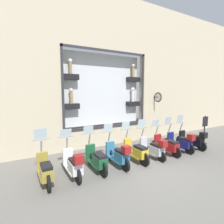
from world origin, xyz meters
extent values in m
plane|color=#66635E|center=(0.00, 0.00, 0.00)|extent=(120.00, 120.00, 0.00)
cube|color=beige|center=(3.60, -10.23, 4.06)|extent=(0.40, 15.53, 8.12)
cube|color=beige|center=(3.60, 0.00, 0.49)|extent=(0.40, 4.93, 0.98)
cube|color=beige|center=(3.60, 0.00, 6.64)|extent=(0.40, 4.93, 2.96)
cube|color=#2D2D33|center=(3.39, 0.00, 5.10)|extent=(0.04, 4.93, 0.12)
cube|color=#2D2D33|center=(3.39, 0.00, 1.04)|extent=(0.04, 4.93, 0.12)
cube|color=#2D2D33|center=(3.39, -2.41, 3.07)|extent=(0.04, 0.12, 4.19)
cube|color=#2D2D33|center=(3.39, 2.41, 3.07)|extent=(0.04, 0.12, 4.19)
cube|color=silver|center=(3.95, 0.00, 3.07)|extent=(0.04, 4.69, 3.95)
cube|color=black|center=(3.73, -1.91, 3.69)|extent=(0.36, 0.77, 0.28)
cylinder|color=#9E7F4C|center=(3.73, -1.91, 4.12)|extent=(0.16, 0.16, 0.57)
sphere|color=beige|center=(3.73, -1.91, 4.51)|extent=(0.21, 0.21, 0.21)
cube|color=black|center=(3.73, 1.91, 3.69)|extent=(0.36, 0.77, 0.28)
cylinder|color=#9E7F4C|center=(3.73, 1.91, 4.11)|extent=(0.15, 0.15, 0.55)
sphere|color=white|center=(3.73, 1.91, 4.48)|extent=(0.20, 0.20, 0.20)
cube|color=black|center=(3.73, -1.91, 2.22)|extent=(0.36, 0.77, 0.28)
cylinder|color=silver|center=(3.73, -1.91, 2.68)|extent=(0.18, 0.18, 0.63)
sphere|color=white|center=(3.73, -1.91, 3.11)|extent=(0.23, 0.23, 0.23)
cube|color=black|center=(3.73, 1.91, 2.22)|extent=(0.36, 0.77, 0.28)
cylinder|color=#9E7F4C|center=(3.73, 1.91, 2.65)|extent=(0.16, 0.16, 0.57)
sphere|color=beige|center=(3.73, 1.91, 3.04)|extent=(0.21, 0.21, 0.21)
cylinder|color=black|center=(3.23, -3.33, 2.63)|extent=(0.35, 0.05, 0.05)
torus|color=black|center=(3.05, -3.33, 2.63)|extent=(0.62, 0.07, 0.62)
cylinder|color=white|center=(3.05, -3.33, 2.63)|extent=(0.51, 0.03, 0.51)
cylinder|color=black|center=(1.49, -3.61, 0.25)|extent=(0.49, 0.09, 0.49)
cylinder|color=black|center=(0.18, -3.61, 0.25)|extent=(0.49, 0.09, 0.49)
cube|color=black|center=(0.84, -3.61, 0.23)|extent=(1.02, 0.38, 0.06)
cube|color=black|center=(0.46, -3.61, 0.44)|extent=(0.61, 0.35, 0.36)
cube|color=black|center=(0.46, -3.61, 0.67)|extent=(0.58, 0.31, 0.10)
cube|color=black|center=(1.38, -3.61, 0.54)|extent=(0.12, 0.37, 0.56)
cylinder|color=gray|center=(1.45, -3.61, 1.04)|extent=(0.20, 0.06, 0.45)
cylinder|color=gray|center=(1.52, -3.61, 1.25)|extent=(0.04, 0.61, 0.04)
cube|color=silver|center=(1.56, -3.61, 1.47)|extent=(0.11, 0.42, 0.43)
cube|color=black|center=(0.14, -3.61, 0.83)|extent=(0.28, 0.28, 0.28)
cylinder|color=black|center=(1.48, -2.70, 0.26)|extent=(0.51, 0.09, 0.51)
cylinder|color=black|center=(0.19, -2.70, 0.26)|extent=(0.51, 0.09, 0.51)
cube|color=navy|center=(0.84, -2.70, 0.24)|extent=(1.02, 0.38, 0.06)
cube|color=navy|center=(0.46, -2.70, 0.45)|extent=(0.61, 0.35, 0.36)
cube|color=black|center=(0.46, -2.70, 0.68)|extent=(0.58, 0.31, 0.10)
cube|color=navy|center=(1.38, -2.70, 0.55)|extent=(0.12, 0.37, 0.56)
cylinder|color=gray|center=(1.45, -2.70, 1.05)|extent=(0.20, 0.06, 0.45)
cylinder|color=gray|center=(1.52, -2.70, 1.26)|extent=(0.04, 0.61, 0.04)
cube|color=silver|center=(1.56, -2.70, 1.46)|extent=(0.10, 0.42, 0.38)
cube|color=maroon|center=(0.14, -2.70, 0.84)|extent=(0.28, 0.28, 0.28)
cylinder|color=black|center=(1.49, -1.79, 0.25)|extent=(0.50, 0.09, 0.50)
cylinder|color=black|center=(0.19, -1.79, 0.25)|extent=(0.50, 0.09, 0.50)
cube|color=maroon|center=(0.84, -1.79, 0.24)|extent=(1.02, 0.38, 0.06)
cube|color=maroon|center=(0.46, -1.79, 0.45)|extent=(0.61, 0.35, 0.36)
cube|color=black|center=(0.46, -1.79, 0.68)|extent=(0.58, 0.31, 0.10)
cube|color=maroon|center=(1.38, -1.79, 0.55)|extent=(0.12, 0.37, 0.56)
cylinder|color=gray|center=(1.45, -1.79, 1.04)|extent=(0.20, 0.06, 0.45)
cylinder|color=gray|center=(1.52, -1.79, 1.25)|extent=(0.04, 0.61, 0.04)
cube|color=silver|center=(1.56, -1.79, 1.41)|extent=(0.08, 0.42, 0.30)
cylinder|color=black|center=(1.51, -0.87, 0.23)|extent=(0.46, 0.09, 0.46)
cylinder|color=black|center=(0.17, -0.87, 0.23)|extent=(0.46, 0.09, 0.46)
cube|color=#B7BCC6|center=(0.84, -0.87, 0.22)|extent=(1.02, 0.38, 0.06)
cube|color=#B7BCC6|center=(0.46, -0.87, 0.43)|extent=(0.61, 0.35, 0.36)
cube|color=black|center=(0.46, -0.87, 0.66)|extent=(0.58, 0.31, 0.10)
cube|color=#B7BCC6|center=(1.38, -0.87, 0.53)|extent=(0.12, 0.37, 0.56)
cylinder|color=gray|center=(1.45, -0.87, 1.02)|extent=(0.20, 0.06, 0.45)
cylinder|color=gray|center=(1.52, -0.87, 1.23)|extent=(0.04, 0.60, 0.04)
cube|color=silver|center=(1.56, -0.87, 1.44)|extent=(0.10, 0.42, 0.40)
cube|color=maroon|center=(0.13, -0.87, 0.82)|extent=(0.28, 0.28, 0.28)
cylinder|color=black|center=(1.47, 0.04, 0.28)|extent=(0.56, 0.09, 0.56)
cylinder|color=black|center=(0.21, 0.04, 0.28)|extent=(0.56, 0.09, 0.56)
cube|color=gold|center=(0.84, 0.04, 0.26)|extent=(1.02, 0.39, 0.06)
cube|color=gold|center=(0.46, 0.04, 0.47)|extent=(0.61, 0.35, 0.36)
cube|color=black|center=(0.46, 0.04, 0.70)|extent=(0.58, 0.31, 0.10)
cube|color=gold|center=(1.38, 0.04, 0.57)|extent=(0.12, 0.37, 0.56)
cylinder|color=gray|center=(1.45, 0.04, 1.07)|extent=(0.20, 0.06, 0.45)
cylinder|color=gray|center=(1.52, 0.04, 1.28)|extent=(0.04, 0.61, 0.04)
cube|color=silver|center=(1.56, 0.04, 1.45)|extent=(0.09, 0.42, 0.34)
cylinder|color=black|center=(1.48, 0.95, 0.26)|extent=(0.53, 0.09, 0.53)
cylinder|color=black|center=(0.20, 0.95, 0.26)|extent=(0.53, 0.09, 0.53)
cube|color=teal|center=(0.84, 0.95, 0.25)|extent=(1.02, 0.38, 0.06)
cube|color=teal|center=(0.46, 0.95, 0.46)|extent=(0.61, 0.35, 0.36)
cube|color=black|center=(0.46, 0.95, 0.69)|extent=(0.58, 0.31, 0.10)
cube|color=teal|center=(1.38, 0.95, 0.56)|extent=(0.12, 0.37, 0.56)
cylinder|color=gray|center=(1.45, 0.95, 1.06)|extent=(0.20, 0.06, 0.45)
cylinder|color=gray|center=(1.52, 0.95, 1.27)|extent=(0.04, 0.60, 0.04)
cube|color=silver|center=(1.56, 0.95, 1.43)|extent=(0.08, 0.42, 0.33)
cube|color=maroon|center=(0.15, 0.95, 0.85)|extent=(0.28, 0.28, 0.28)
cylinder|color=black|center=(1.47, 1.86, 0.28)|extent=(0.55, 0.09, 0.55)
cylinder|color=black|center=(0.21, 1.86, 0.28)|extent=(0.55, 0.09, 0.55)
cube|color=#19512D|center=(0.84, 1.86, 0.26)|extent=(1.02, 0.38, 0.06)
cube|color=#19512D|center=(0.46, 1.86, 0.47)|extent=(0.61, 0.35, 0.36)
cube|color=black|center=(0.46, 1.86, 0.70)|extent=(0.58, 0.31, 0.10)
cube|color=#19512D|center=(1.38, 1.86, 0.57)|extent=(0.12, 0.37, 0.56)
cylinder|color=gray|center=(1.45, 1.86, 1.07)|extent=(0.20, 0.06, 0.45)
cylinder|color=gray|center=(1.52, 1.86, 1.28)|extent=(0.04, 0.61, 0.04)
cube|color=silver|center=(1.56, 1.86, 1.43)|extent=(0.08, 0.42, 0.30)
cylinder|color=black|center=(1.49, 2.78, 0.25)|extent=(0.50, 0.09, 0.50)
cylinder|color=black|center=(0.19, 2.78, 0.25)|extent=(0.50, 0.09, 0.50)
cube|color=silver|center=(0.84, 2.78, 0.24)|extent=(1.02, 0.38, 0.06)
cube|color=silver|center=(0.46, 2.78, 0.45)|extent=(0.61, 0.35, 0.36)
cube|color=black|center=(0.46, 2.78, 0.68)|extent=(0.58, 0.31, 0.10)
cube|color=silver|center=(1.38, 2.78, 0.55)|extent=(0.12, 0.37, 0.56)
cylinder|color=gray|center=(1.45, 2.78, 1.04)|extent=(0.20, 0.06, 0.45)
cylinder|color=gray|center=(1.52, 2.78, 1.26)|extent=(0.04, 0.61, 0.04)
cube|color=silver|center=(1.56, 2.78, 1.40)|extent=(0.08, 0.42, 0.29)
cube|color=maroon|center=(0.14, 2.78, 0.84)|extent=(0.28, 0.28, 0.28)
cylinder|color=black|center=(1.47, 3.69, 0.27)|extent=(0.54, 0.09, 0.54)
cylinder|color=black|center=(0.20, 3.69, 0.27)|extent=(0.54, 0.09, 0.54)
cube|color=olive|center=(0.84, 3.69, 0.26)|extent=(1.02, 0.38, 0.06)
cube|color=olive|center=(0.46, 3.69, 0.47)|extent=(0.61, 0.35, 0.36)
cube|color=black|center=(0.46, 3.69, 0.70)|extent=(0.58, 0.31, 0.10)
cube|color=olive|center=(1.38, 3.69, 0.57)|extent=(0.12, 0.37, 0.56)
cylinder|color=gray|center=(1.45, 3.69, 1.06)|extent=(0.20, 0.06, 0.45)
cylinder|color=gray|center=(1.52, 3.69, 1.27)|extent=(0.04, 0.61, 0.04)
cube|color=silver|center=(1.56, 3.69, 1.47)|extent=(0.10, 0.42, 0.39)
cylinder|color=#232326|center=(0.97, -4.98, 0.01)|extent=(0.36, 0.36, 0.02)
cylinder|color=#232326|center=(0.97, -4.98, 0.80)|extent=(0.07, 0.07, 1.60)
cube|color=black|center=(0.95, -4.98, 1.28)|extent=(0.03, 0.45, 0.55)
camera|label=1|loc=(-5.00, 4.43, 2.96)|focal=28.00mm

